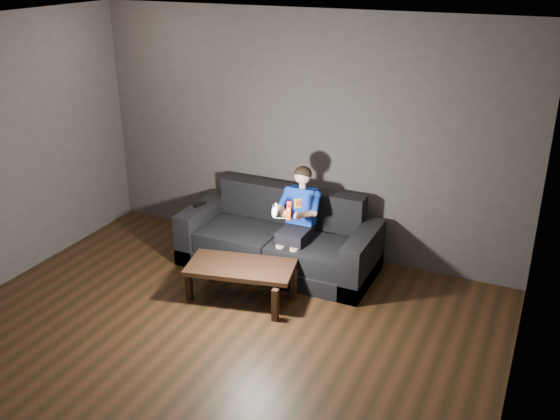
% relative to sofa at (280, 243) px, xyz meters
% --- Properties ---
extents(floor, '(5.00, 5.00, 0.00)m').
position_rel_sofa_xyz_m(floor, '(0.04, -1.95, -0.27)').
color(floor, black).
rests_on(floor, ground).
extents(back_wall, '(5.00, 0.04, 2.70)m').
position_rel_sofa_xyz_m(back_wall, '(0.04, 0.55, 1.08)').
color(back_wall, '#36312F').
rests_on(back_wall, ground).
extents(right_wall, '(0.04, 5.00, 2.70)m').
position_rel_sofa_xyz_m(right_wall, '(2.54, -1.95, 1.08)').
color(right_wall, '#36312F').
rests_on(right_wall, ground).
extents(ceiling, '(5.00, 5.00, 0.02)m').
position_rel_sofa_xyz_m(ceiling, '(0.04, -1.95, 2.43)').
color(ceiling, white).
rests_on(ceiling, back_wall).
extents(sofa, '(2.12, 0.92, 0.82)m').
position_rel_sofa_xyz_m(sofa, '(0.00, 0.00, 0.00)').
color(sofa, black).
rests_on(sofa, floor).
extents(child, '(0.44, 0.54, 1.08)m').
position_rel_sofa_xyz_m(child, '(0.24, -0.06, 0.43)').
color(child, black).
rests_on(child, sofa).
extents(wii_remote_red, '(0.04, 0.07, 0.19)m').
position_rel_sofa_xyz_m(wii_remote_red, '(0.32, -0.47, 0.63)').
color(wii_remote_red, red).
rests_on(wii_remote_red, child).
extents(nunchuk_white, '(0.08, 0.11, 0.16)m').
position_rel_sofa_xyz_m(nunchuk_white, '(0.17, -0.47, 0.60)').
color(nunchuk_white, white).
rests_on(nunchuk_white, child).
extents(wii_remote_black, '(0.07, 0.17, 0.03)m').
position_rel_sofa_xyz_m(wii_remote_black, '(-0.96, -0.08, 0.33)').
color(wii_remote_black, black).
rests_on(wii_remote_black, sofa).
extents(coffee_table, '(1.13, 0.74, 0.38)m').
position_rel_sofa_xyz_m(coffee_table, '(-0.04, -0.82, 0.06)').
color(coffee_table, black).
rests_on(coffee_table, floor).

